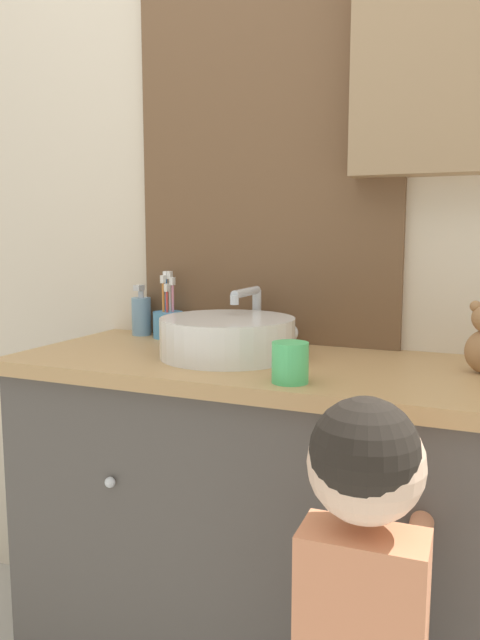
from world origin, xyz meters
name	(u,v)px	position (x,y,z in m)	size (l,w,h in m)	color
wall_back	(316,198)	(0.03, 0.62, 1.29)	(3.20, 0.18, 2.50)	beige
vanity_counter	(266,539)	(0.00, 0.34, 0.45)	(1.23, 0.52, 0.90)	#4C4742
sink_basin	(229,336)	(-0.10, 0.34, 0.95)	(0.33, 0.38, 0.16)	white
toothbrush_holder	(168,322)	(-0.38, 0.53, 0.95)	(0.08, 0.08, 0.19)	#4C93C6
soap_dispenser	(141,315)	(-0.47, 0.54, 0.96)	(0.06, 0.06, 0.15)	#6B93B2
child_figure	(363,622)	(0.34, -0.12, 0.60)	(0.20, 0.47, 0.96)	slate
drinking_cup	(290,363)	(0.12, 0.15, 0.94)	(0.07, 0.07, 0.08)	#4CC670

